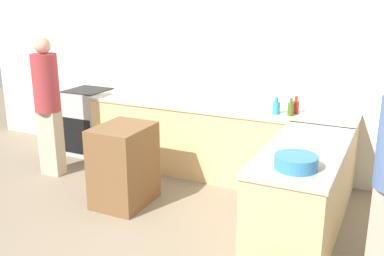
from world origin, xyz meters
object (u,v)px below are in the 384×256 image
object	(u,v)px
island_table	(124,165)
mixing_bowl	(296,162)
hot_sauce_bottle	(296,107)
dish_soap_bottle	(276,107)
olive_oil_bottle	(291,109)
person_by_range	(47,102)
range_oven	(89,121)

from	to	relation	value
island_table	mixing_bowl	world-z (taller)	mixing_bowl
mixing_bowl	hot_sauce_bottle	size ratio (longest dim) A/B	1.68
island_table	dish_soap_bottle	distance (m)	1.85
olive_oil_bottle	dish_soap_bottle	bearing A→B (deg)	178.83
mixing_bowl	person_by_range	world-z (taller)	person_by_range
island_table	olive_oil_bottle	size ratio (longest dim) A/B	4.44
hot_sauce_bottle	person_by_range	xyz separation A→B (m)	(-2.89, -0.89, -0.05)
olive_oil_bottle	island_table	bearing A→B (deg)	-144.56
mixing_bowl	olive_oil_bottle	distance (m)	1.64
range_oven	mixing_bowl	size ratio (longest dim) A/B	2.74
island_table	hot_sauce_bottle	world-z (taller)	hot_sauce_bottle
range_oven	olive_oil_bottle	distance (m)	3.00
dish_soap_bottle	person_by_range	xyz separation A→B (m)	(-2.69, -0.78, -0.04)
island_table	person_by_range	world-z (taller)	person_by_range
dish_soap_bottle	person_by_range	world-z (taller)	person_by_range
range_oven	dish_soap_bottle	size ratio (longest dim) A/B	4.76
island_table	person_by_range	distance (m)	1.45
range_oven	island_table	distance (m)	1.85
range_oven	dish_soap_bottle	world-z (taller)	dish_soap_bottle
island_table	olive_oil_bottle	distance (m)	1.97
island_table	olive_oil_bottle	bearing A→B (deg)	35.44
range_oven	person_by_range	xyz separation A→B (m)	(0.09, -0.89, 0.49)
mixing_bowl	hot_sauce_bottle	world-z (taller)	hot_sauce_bottle
person_by_range	dish_soap_bottle	bearing A→B (deg)	16.19
range_oven	hot_sauce_bottle	world-z (taller)	hot_sauce_bottle
dish_soap_bottle	olive_oil_bottle	xyz separation A→B (m)	(0.17, -0.00, 0.00)
person_by_range	island_table	bearing A→B (deg)	-13.58
mixing_bowl	olive_oil_bottle	bearing A→B (deg)	104.99
dish_soap_bottle	hot_sauce_bottle	bearing A→B (deg)	29.19
range_oven	dish_soap_bottle	xyz separation A→B (m)	(2.78, -0.11, 0.54)
hot_sauce_bottle	person_by_range	distance (m)	3.03
dish_soap_bottle	island_table	bearing A→B (deg)	-141.25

